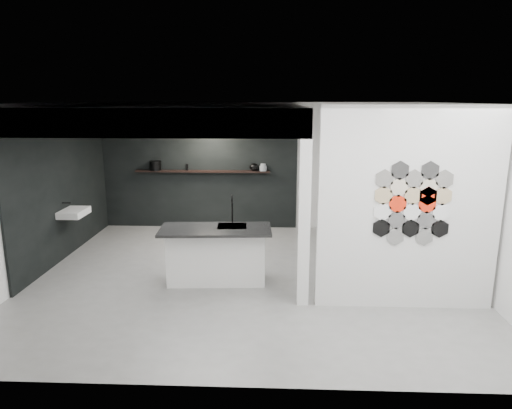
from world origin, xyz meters
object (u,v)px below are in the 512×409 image
(partition_panel, at_px, (408,210))
(kitchen_island, at_px, (216,254))
(glass_bowl, at_px, (263,168))
(bottle_dark, at_px, (187,167))
(utensil_cup, at_px, (156,168))
(kettle, at_px, (254,167))
(stockpot, at_px, (155,166))
(wall_basin, at_px, (74,213))
(glass_vase, at_px, (263,167))

(partition_panel, relative_size, kitchen_island, 1.58)
(glass_bowl, relative_size, bottle_dark, 1.13)
(partition_panel, relative_size, utensil_cup, 26.34)
(glass_bowl, bearing_deg, partition_panel, -61.77)
(kitchen_island, distance_m, kettle, 3.29)
(bottle_dark, relative_size, utensil_cup, 1.33)
(bottle_dark, height_order, utensil_cup, bottle_dark)
(kitchen_island, bearing_deg, stockpot, 115.51)
(wall_basin, bearing_deg, bottle_dark, 50.59)
(kitchen_island, relative_size, glass_vase, 11.10)
(wall_basin, distance_m, stockpot, 2.36)
(partition_panel, distance_m, utensil_cup, 5.90)
(kettle, height_order, utensil_cup, kettle)
(wall_basin, bearing_deg, utensil_cup, 64.03)
(stockpot, bearing_deg, glass_vase, 0.00)
(utensil_cup, bearing_deg, glass_vase, 0.00)
(utensil_cup, bearing_deg, bottle_dark, 0.00)
(partition_panel, xyz_separation_m, kettle, (-2.28, 3.87, 0.00))
(glass_bowl, height_order, utensil_cup, glass_bowl)
(wall_basin, relative_size, glass_bowl, 3.75)
(glass_bowl, xyz_separation_m, utensil_cup, (-2.38, 0.00, -0.00))
(utensil_cup, bearing_deg, wall_basin, -115.97)
(partition_panel, xyz_separation_m, glass_vase, (-2.08, 3.87, -0.00))
(kettle, height_order, glass_vase, kettle)
(partition_panel, height_order, kettle, partition_panel)
(glass_vase, distance_m, utensil_cup, 2.38)
(partition_panel, bearing_deg, wall_basin, 161.77)
(kitchen_island, distance_m, utensil_cup, 3.68)
(glass_vase, relative_size, bottle_dark, 1.13)
(glass_vase, bearing_deg, bottle_dark, 180.00)
(stockpot, relative_size, utensil_cup, 2.36)
(partition_panel, distance_m, glass_vase, 4.39)
(kitchen_island, distance_m, glass_vase, 3.32)
(kitchen_island, xyz_separation_m, utensil_cup, (-1.73, 3.12, 0.90))
(partition_panel, bearing_deg, glass_vase, 118.23)
(kitchen_island, bearing_deg, glass_bowl, 74.47)
(partition_panel, bearing_deg, utensil_cup, 139.08)
(glass_bowl, bearing_deg, wall_basin, -148.65)
(glass_bowl, xyz_separation_m, glass_vase, (0.00, 0.00, 0.02))
(bottle_dark, bearing_deg, glass_vase, 0.00)
(kettle, bearing_deg, bottle_dark, 159.64)
(kitchen_island, bearing_deg, bottle_dark, 104.73)
(partition_panel, bearing_deg, stockpot, 139.16)
(kitchen_island, height_order, kettle, kettle)
(glass_vase, bearing_deg, wall_basin, -148.65)
(kettle, xyz_separation_m, utensil_cup, (-2.18, 0.00, -0.03))
(kettle, relative_size, utensil_cup, 1.85)
(utensil_cup, bearing_deg, stockpot, 180.00)
(kitchen_island, xyz_separation_m, glass_bowl, (0.66, 3.12, 0.91))
(partition_panel, height_order, glass_bowl, partition_panel)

